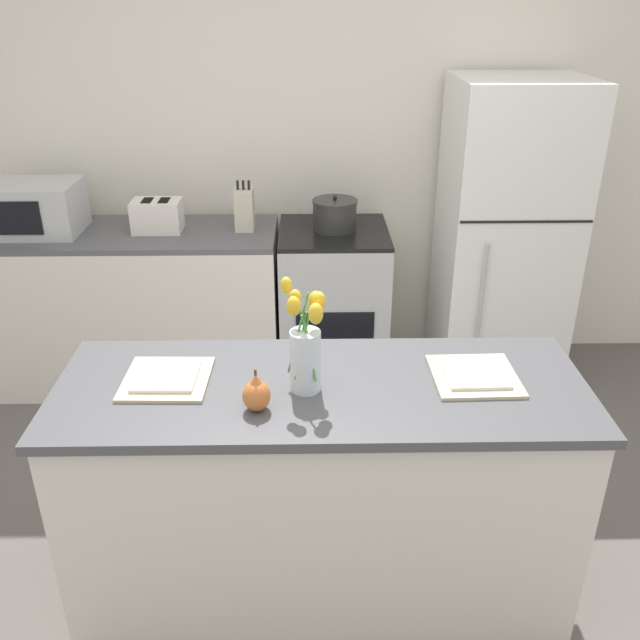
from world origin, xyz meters
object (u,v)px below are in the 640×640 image
Objects in this scene: pear_figurine at (256,394)px; cooking_pot at (335,215)px; plate_setting_left at (167,378)px; refrigerator at (505,239)px; flower_vase at (306,347)px; toaster at (157,216)px; plate_setting_right at (474,375)px; knife_block at (244,209)px; microwave at (34,208)px; stove_range at (333,306)px.

cooking_pot is (0.31, 1.76, 0.03)m from pear_figurine.
refrigerator is at bearing 44.78° from plate_setting_left.
plate_setting_left is 1.70m from cooking_pot.
flower_vase is 1.42× the size of toaster.
plate_setting_left is 1.00× the size of plate_setting_right.
knife_block is at bearing 101.46° from flower_vase.
plate_setting_right is at bearing -108.55° from refrigerator.
knife_block is (1.12, 0.03, -0.02)m from microwave.
microwave is (-1.61, -0.00, 0.59)m from stove_range.
plate_setting_right is at bearing -48.60° from toaster.
plate_setting_right is 0.61× the size of microwave.
pear_figurine is 0.31× the size of microwave.
microwave is (-0.65, -0.01, 0.05)m from toaster.
refrigerator is 6.12× the size of toaster.
toaster is at bearing 101.97° from plate_setting_left.
cooking_pot is at bearing 104.88° from plate_setting_right.
plate_setting_right is at bearing -75.12° from cooking_pot.
stove_range is at bearing 80.03° from pear_figurine.
microwave is at bearing -178.36° from knife_block.
plate_setting_right is at bearing 0.00° from plate_setting_left.
pear_figurine is (-1.26, -1.75, 0.11)m from refrigerator.
stove_range is at bearing 105.23° from plate_setting_right.
flower_vase is at bearing -7.51° from plate_setting_left.
microwave reaches higher than plate_setting_right.
stove_range is at bearing -106.56° from cooking_pot.
toaster is at bearing -177.04° from knife_block.
plate_setting_left is at bearing -78.03° from toaster.
stove_range is 3.11× the size of plate_setting_left.
refrigerator is 3.57× the size of microwave.
stove_range is at bearing 68.18° from plate_setting_left.
stove_range is 0.54m from cooking_pot.
plate_setting_left is (-0.47, 0.06, -0.15)m from flower_vase.
refrigerator is 6.34× the size of knife_block.
flower_vase is 0.22m from pear_figurine.
plate_setting_left is at bearing 180.00° from plate_setting_right.
microwave is (-0.99, 1.56, 0.13)m from plate_setting_left.
cooking_pot is 1.62m from microwave.
stove_range is 3.27× the size of toaster.
microwave reaches higher than cooking_pot.
stove_range is 1.75m from plate_setting_left.
stove_range is at bearing -3.71° from knife_block.
cooking_pot is at bearing -1.52° from knife_block.
refrigerator is 1.65m from plate_setting_right.
flower_vase is 0.83× the size of microwave.
cooking_pot is 0.91× the size of knife_block.
knife_block is at bearing 119.79° from plate_setting_right.
flower_vase is 0.50m from plate_setting_left.
refrigerator is 2.57m from microwave.
knife_block is (-0.49, 0.03, 0.57)m from stove_range.
plate_setting_left is at bearing 172.49° from flower_vase.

